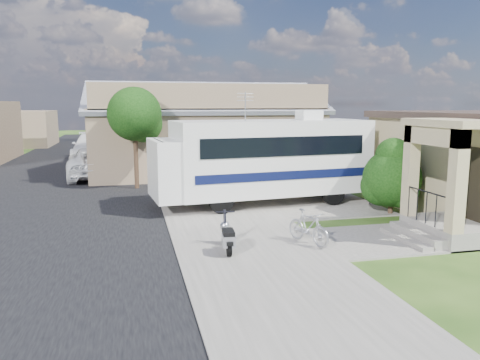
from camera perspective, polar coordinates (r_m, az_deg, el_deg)
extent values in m
plane|color=#1D3B10|center=(13.69, 4.47, -6.95)|extent=(120.00, 120.00, 0.00)
cube|color=black|center=(23.09, -21.69, -0.89)|extent=(9.00, 80.00, 0.02)
cube|color=slate|center=(23.03, -5.49, -0.25)|extent=(4.00, 80.00, 0.06)
cube|color=slate|center=(18.29, 4.68, -2.73)|extent=(7.00, 6.00, 0.05)
cube|color=slate|center=(14.01, 17.61, -6.87)|extent=(4.00, 3.00, 0.05)
cube|color=black|center=(18.07, 18.66, 2.05)|extent=(0.04, 1.10, 1.20)
cube|color=black|center=(14.88, 26.73, -0.49)|extent=(0.04, 0.95, 2.10)
cube|color=slate|center=(14.65, 24.01, -5.64)|extent=(1.60, 2.40, 0.50)
cube|color=slate|center=(14.10, 20.72, -6.37)|extent=(0.40, 2.16, 0.32)
cube|color=slate|center=(13.93, 19.50, -6.83)|extent=(0.35, 2.16, 0.16)
cube|color=#9A8961|center=(14.81, 20.10, 1.07)|extent=(0.35, 0.35, 2.70)
cube|color=#9A8961|center=(13.17, 24.97, -0.19)|extent=(0.35, 0.35, 2.70)
cube|color=#9A8961|center=(13.86, 22.67, 4.98)|extent=(0.35, 2.40, 0.50)
cube|color=#9A8961|center=(14.34, 25.45, 6.32)|extent=(2.10, 2.70, 0.20)
cylinder|color=black|center=(13.97, 21.86, -1.36)|extent=(0.04, 1.70, 0.04)
cube|color=#856A53|center=(26.89, -4.60, 4.93)|extent=(12.00, 8.00, 3.60)
cube|color=slate|center=(24.84, -3.96, 10.01)|extent=(12.50, 4.40, 1.78)
cube|color=slate|center=(28.80, -5.27, 9.88)|extent=(12.50, 4.40, 1.78)
cube|color=slate|center=(26.84, -4.68, 11.43)|extent=(12.50, 0.50, 0.22)
cube|color=#856A53|center=(22.97, -3.18, 10.08)|extent=(11.76, 0.20, 1.30)
cube|color=#856A53|center=(47.84, -26.62, 5.62)|extent=(8.00, 7.00, 3.20)
cylinder|color=#322116|center=(21.63, -12.57, 3.09)|extent=(0.20, 0.20, 3.15)
sphere|color=black|center=(21.52, -12.74, 7.86)|extent=(2.40, 2.40, 2.40)
sphere|color=black|center=(21.74, -11.64, 6.72)|extent=(1.68, 1.68, 1.68)
cylinder|color=#322116|center=(31.59, -12.84, 5.08)|extent=(0.20, 0.20, 3.29)
sphere|color=black|center=(31.51, -12.96, 8.49)|extent=(2.40, 2.40, 2.40)
sphere|color=black|center=(31.73, -12.21, 7.67)|extent=(1.68, 1.68, 1.68)
cylinder|color=#322116|center=(40.58, -12.96, 5.75)|extent=(0.20, 0.20, 3.01)
sphere|color=black|center=(40.52, -13.05, 8.18)|extent=(2.40, 2.40, 2.40)
sphere|color=black|center=(40.73, -12.46, 7.60)|extent=(1.68, 1.68, 1.68)
cube|color=silver|center=(17.85, 3.81, 2.88)|extent=(7.59, 3.37, 2.73)
cube|color=silver|center=(16.74, -9.23, 1.27)|extent=(1.09, 2.57, 2.10)
cube|color=black|center=(16.64, -9.93, 3.21)|extent=(0.29, 2.23, 0.95)
cube|color=black|center=(16.60, 5.62, 4.08)|extent=(6.22, 0.68, 0.68)
cube|color=black|center=(19.03, 2.26, 4.78)|extent=(6.22, 0.68, 0.68)
cube|color=#0A1033|center=(16.72, 5.56, 0.54)|extent=(6.59, 0.70, 0.32)
cube|color=#0A1033|center=(19.14, 2.25, 1.68)|extent=(6.59, 0.70, 0.32)
cube|color=silver|center=(18.42, 8.43, 7.85)|extent=(0.91, 0.82, 0.37)
cylinder|color=#AAABB2|center=(17.36, 0.65, 8.98)|extent=(0.04, 0.04, 1.05)
cylinder|color=black|center=(16.20, -2.33, -2.65)|extent=(0.87, 0.38, 0.84)
cylinder|color=black|center=(18.39, -4.42, -1.24)|extent=(0.87, 0.38, 0.84)
cylinder|color=black|center=(17.96, 11.28, -1.65)|extent=(0.87, 0.38, 0.84)
cylinder|color=black|center=(19.95, 7.93, -0.48)|extent=(0.87, 0.38, 0.84)
cylinder|color=#322116|center=(17.08, 17.89, -2.74)|extent=(0.16, 0.16, 0.80)
sphere|color=black|center=(16.92, 18.04, 0.23)|extent=(1.99, 1.99, 1.99)
sphere|color=black|center=(17.33, 18.72, 1.72)|extent=(1.59, 1.59, 1.59)
sphere|color=black|center=(16.99, 16.78, -0.70)|extent=(1.39, 1.39, 1.39)
sphere|color=black|center=(16.84, 19.07, -1.24)|extent=(1.19, 1.19, 1.19)
sphere|color=black|center=(16.82, 18.17, 2.91)|extent=(1.19, 1.19, 1.19)
cylinder|color=black|center=(11.75, -1.34, -8.32)|extent=(0.15, 0.42, 0.41)
cylinder|color=black|center=(12.73, -1.86, -6.94)|extent=(0.15, 0.42, 0.41)
cube|color=#AAABB2|center=(12.18, -1.59, -7.41)|extent=(0.33, 0.53, 0.07)
cube|color=#AAABB2|center=(11.79, -1.39, -7.32)|extent=(0.36, 0.54, 0.28)
cube|color=black|center=(11.78, -1.42, -6.39)|extent=(0.33, 0.58, 0.11)
cube|color=black|center=(11.57, -1.26, -7.73)|extent=(0.18, 0.20, 0.09)
cylinder|color=black|center=(12.56, -1.84, -5.39)|extent=(0.10, 0.32, 0.77)
sphere|color=#AAABB2|center=(12.64, -1.87, -5.61)|extent=(0.26, 0.26, 0.26)
sphere|color=black|center=(12.71, -1.90, -5.52)|extent=(0.11, 0.11, 0.11)
cylinder|color=black|center=(12.41, -1.81, -3.90)|extent=(0.51, 0.08, 0.03)
cube|color=black|center=(12.69, -1.86, -6.46)|extent=(0.15, 0.27, 0.06)
imported|color=#AAABB2|center=(12.83, 8.30, -5.96)|extent=(0.97, 1.61, 0.93)
imported|color=white|center=(25.63, -17.29, 2.08)|extent=(3.12, 5.97, 1.60)
imported|color=white|center=(33.13, -17.42, 3.85)|extent=(2.77, 6.52, 1.88)
cylinder|color=#125A27|center=(15.07, 18.56, -5.52)|extent=(0.43, 0.43, 0.19)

